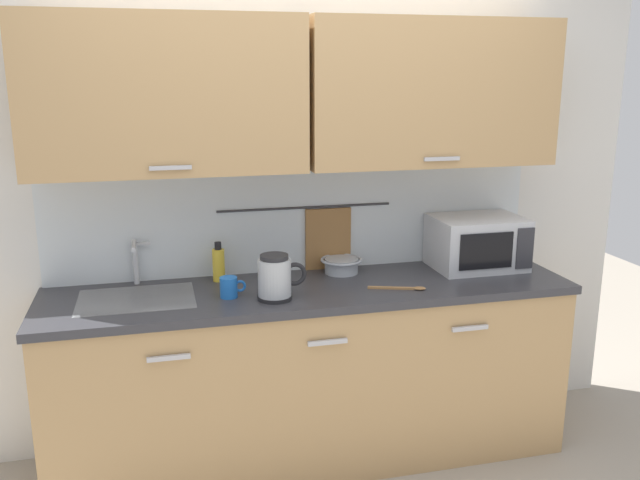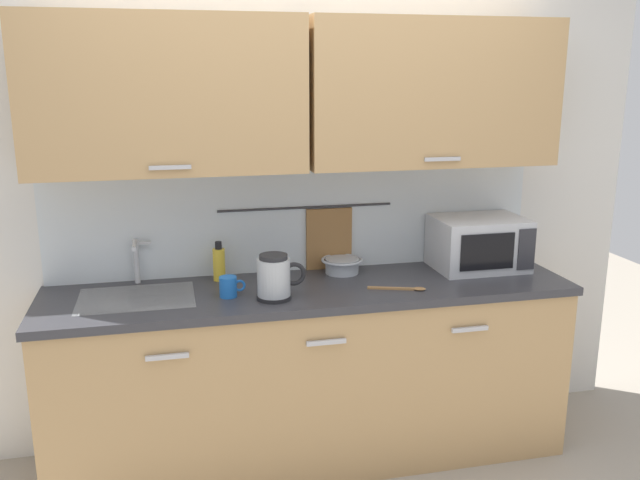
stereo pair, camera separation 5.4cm
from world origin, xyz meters
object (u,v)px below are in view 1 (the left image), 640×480
object	(u,v)px
electric_kettle	(276,278)
microwave	(477,242)
wooden_spoon	(404,288)
mixing_bowl	(341,264)
mug_near_sink	(229,287)
dish_soap_bottle	(219,264)

from	to	relation	value
electric_kettle	microwave	bearing A→B (deg)	12.43
wooden_spoon	microwave	bearing A→B (deg)	27.11
mixing_bowl	wooden_spoon	xyz separation A→B (m)	(0.21, -0.33, -0.04)
mug_near_sink	electric_kettle	bearing A→B (deg)	-21.01
microwave	mixing_bowl	size ratio (longest dim) A/B	2.15
microwave	mixing_bowl	xyz separation A→B (m)	(-0.71, 0.08, -0.09)
electric_kettle	mug_near_sink	distance (m)	0.22
wooden_spoon	mixing_bowl	bearing A→B (deg)	122.92
mug_near_sink	mixing_bowl	world-z (taller)	mug_near_sink
microwave	electric_kettle	size ratio (longest dim) A/B	2.03
electric_kettle	wooden_spoon	bearing A→B (deg)	-0.96
electric_kettle	wooden_spoon	distance (m)	0.62
dish_soap_bottle	mixing_bowl	size ratio (longest dim) A/B	0.92
microwave	mug_near_sink	bearing A→B (deg)	-172.69
dish_soap_bottle	mug_near_sink	distance (m)	0.27
dish_soap_bottle	mixing_bowl	distance (m)	0.62
microwave	electric_kettle	bearing A→B (deg)	-167.57
wooden_spoon	mug_near_sink	bearing A→B (deg)	173.89
microwave	dish_soap_bottle	bearing A→B (deg)	175.99
dish_soap_bottle	electric_kettle	bearing A→B (deg)	-56.87
dish_soap_bottle	wooden_spoon	size ratio (longest dim) A/B	0.73
electric_kettle	mixing_bowl	distance (m)	0.52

